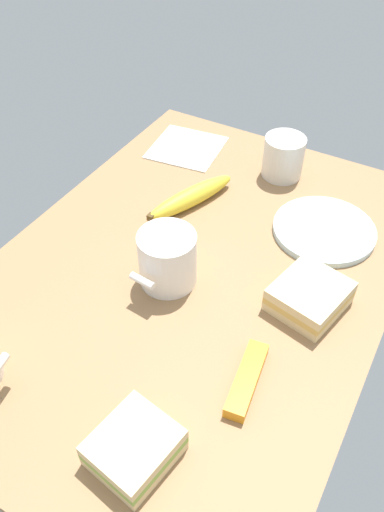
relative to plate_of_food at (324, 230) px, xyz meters
The scene contains 9 objects.
tabletop 25.93cm from the plate_of_food, 39.32° to the right, with size 90.00×64.00×2.00cm, color #936D47.
plate_of_food is the anchor object (origin of this frame).
coffee_mug_black 19.47cm from the plate_of_food, 133.35° to the right, with size 10.22×9.31×8.55cm.
coffee_mug_spare 30.80cm from the plate_of_food, 37.60° to the right, with size 11.93×9.47×9.56cm.
sandwich_main 18.46cm from the plate_of_food, 11.34° to the left, with size 13.00×12.15×4.40cm.
sandwich_side 52.41cm from the plate_of_food, ahead, with size 11.30×10.47×4.40cm.
banana 25.70cm from the plate_of_food, 78.85° to the right, with size 20.10×10.66×3.67cm.
snack_bar 35.76cm from the plate_of_food, ahead, with size 12.13×2.94×2.00cm, color orange.
paper_napkin 37.88cm from the plate_of_food, 108.35° to the right, with size 14.71×14.71×0.30cm, color white.
Camera 1 is at (53.46, 30.42, 65.11)cm, focal length 36.26 mm.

